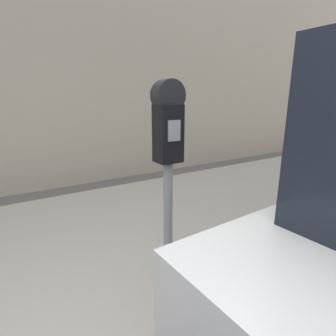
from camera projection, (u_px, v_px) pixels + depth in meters
The scene contains 3 objects.
sidewalk at pixel (72, 248), 2.60m from camera, with size 24.00×2.80×0.13m.
building_facade at pixel (19, 11), 3.82m from camera, with size 24.00×0.30×5.48m.
parking_meter at pixel (168, 148), 1.72m from camera, with size 0.20×0.15×1.48m.
Camera 1 is at (-0.40, -0.26, 1.50)m, focal length 28.00 mm.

